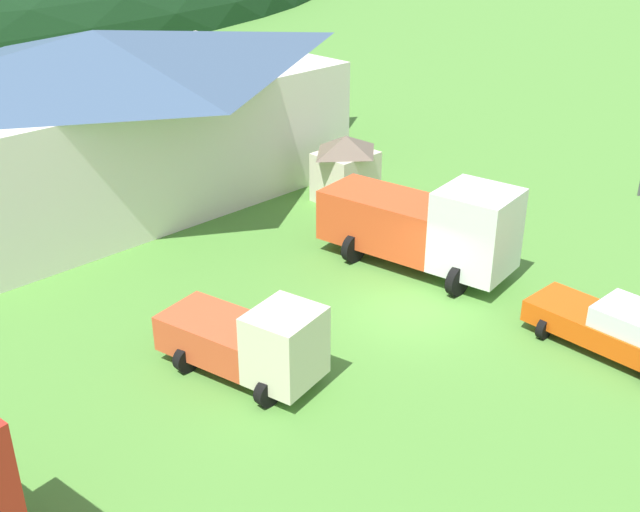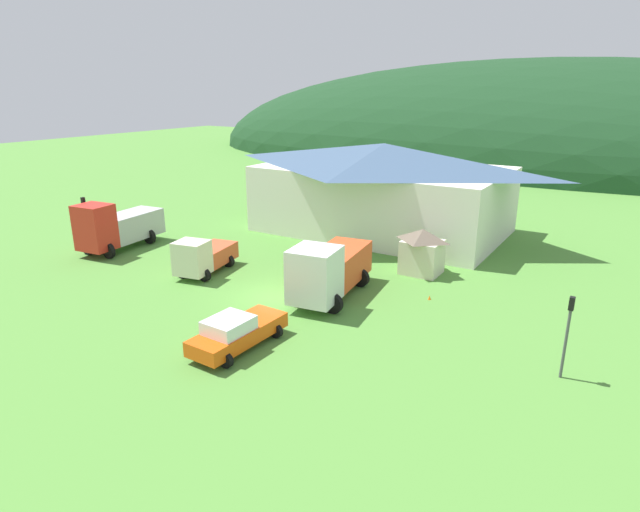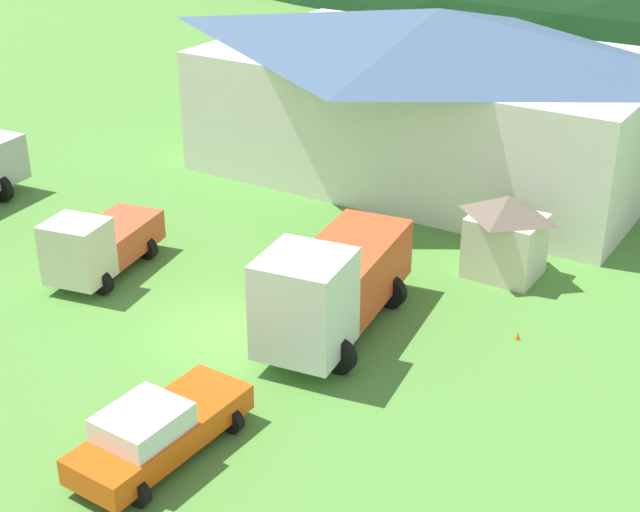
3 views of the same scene
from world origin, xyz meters
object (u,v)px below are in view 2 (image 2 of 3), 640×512
Objects in this scene: heavy_rig_white at (329,269)px; traffic_light_east at (568,328)px; service_pickup_orange at (237,332)px; traffic_light_west at (86,219)px; light_truck_cream at (203,256)px; crane_truck_red at (116,226)px; depot_building at (383,187)px; play_shed_cream at (422,251)px; traffic_cone_near_pickup at (429,299)px.

heavy_rig_white is 2.08× the size of traffic_light_east.
traffic_light_west reaches higher than service_pickup_orange.
crane_truck_red is at bearing -104.92° from light_truck_cream.
depot_building is 16.74m from light_truck_cream.
heavy_rig_white is at bearing -113.30° from play_shed_cream.
heavy_rig_white is (18.00, 0.25, -0.04)m from crane_truck_red.
light_truck_cream is 14.41m from traffic_cone_near_pickup.
depot_building is 15.50m from traffic_cone_near_pickup.
heavy_rig_white reaches higher than play_shed_cream.
traffic_cone_near_pickup is at bearing 90.84° from crane_truck_red.
play_shed_cream is at bearing 168.76° from service_pickup_orange.
traffic_cone_near_pickup is (13.89, 3.61, -1.20)m from light_truck_cream.
light_truck_cream reaches higher than traffic_cone_near_pickup.
depot_building is at bearing -169.27° from service_pickup_orange.
heavy_rig_white is (-2.90, -6.74, 0.22)m from play_shed_cream.
depot_building is 4.04× the size of service_pickup_orange.
crane_truck_red is 30.70m from traffic_light_east.
heavy_rig_white is (3.88, -14.96, -1.96)m from depot_building.
traffic_light_west reaches higher than traffic_light_east.
depot_building reaches higher than traffic_light_east.
light_truck_cream is at bearing -147.40° from play_shed_cream.
light_truck_cream is (-11.81, -7.55, -0.32)m from play_shed_cream.
traffic_light_east reaches higher than heavy_rig_white.
traffic_light_east is 7.21× the size of traffic_cone_near_pickup.
depot_building is 20.84m from crane_truck_red.
light_truck_cream is 10.78m from service_pickup_orange.
light_truck_cream is 10.54m from traffic_light_west.
heavy_rig_white is at bearing 169.78° from traffic_light_east.
traffic_light_east is (9.73, -9.01, 0.72)m from play_shed_cream.
heavy_rig_white is 5.98m from traffic_cone_near_pickup.
crane_truck_red is (-20.90, -6.99, 0.26)m from play_shed_cream.
traffic_light_east reaches higher than light_truck_cream.
light_truck_cream is 21.61m from traffic_light_east.
crane_truck_red is at bearing 48.00° from traffic_light_west.
traffic_cone_near_pickup is at bearing -53.88° from depot_building.
traffic_light_east is at bearing -42.82° from play_shed_cream.
heavy_rig_white is at bearing -150.71° from traffic_cone_near_pickup.
crane_truck_red is at bearing 176.22° from traffic_light_east.
traffic_light_east is (21.53, -1.46, 1.04)m from light_truck_cream.
play_shed_cream is 23.80m from traffic_light_west.
depot_building is 15.58m from heavy_rig_white.
depot_building is 23.91m from traffic_light_east.
play_shed_cream is 0.73× the size of traffic_light_west.
traffic_light_west is at bearing -48.72° from crane_truck_red.
depot_building is 22.76m from traffic_light_west.
light_truck_cream is at bearing 79.76° from crane_truck_red.
heavy_rig_white is 1.85× the size of traffic_light_west.
crane_truck_red is 2.10m from traffic_light_west.
traffic_light_east reaches higher than traffic_cone_near_pickup.
service_pickup_orange is (3.47, -22.40, -2.88)m from depot_building.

